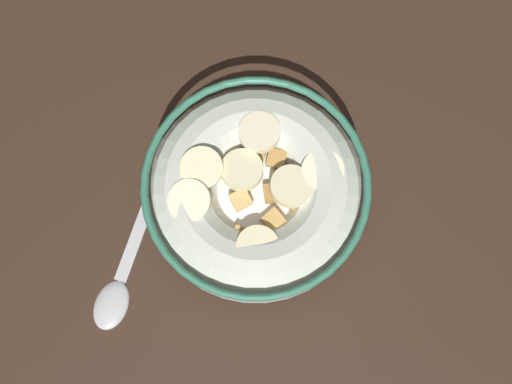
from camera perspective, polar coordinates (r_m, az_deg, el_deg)
name	(u,v)px	position (r cm, az deg, el deg)	size (l,w,h in cm)	color
ground_plane	(256,203)	(53.42, 0.00, -0.96)	(126.84, 126.84, 2.00)	#332116
cereal_bowl	(256,191)	(49.38, 0.00, 0.05)	(17.15, 17.15, 6.22)	beige
spoon	(120,279)	(52.26, -12.04, -7.62)	(14.07, 2.71, 0.80)	#B7B7BC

